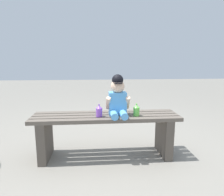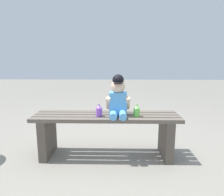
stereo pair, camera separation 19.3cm
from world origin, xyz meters
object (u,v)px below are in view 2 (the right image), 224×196
(sippy_cup_left, at_px, (99,110))
(child_figure, at_px, (118,98))
(park_bench, at_px, (106,129))
(sippy_cup_right, at_px, (137,111))

(sippy_cup_left, bearing_deg, child_figure, 10.38)
(park_bench, height_order, child_figure, child_figure)
(sippy_cup_left, relative_size, sippy_cup_right, 1.00)
(sippy_cup_right, bearing_deg, park_bench, 168.42)
(child_figure, bearing_deg, park_bench, 166.81)
(child_figure, bearing_deg, sippy_cup_left, -169.62)
(child_figure, relative_size, sippy_cup_right, 3.26)
(sippy_cup_left, xyz_separation_m, sippy_cup_right, (0.36, 0.00, 0.00))
(child_figure, bearing_deg, sippy_cup_right, -10.53)
(park_bench, bearing_deg, child_figure, -13.19)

